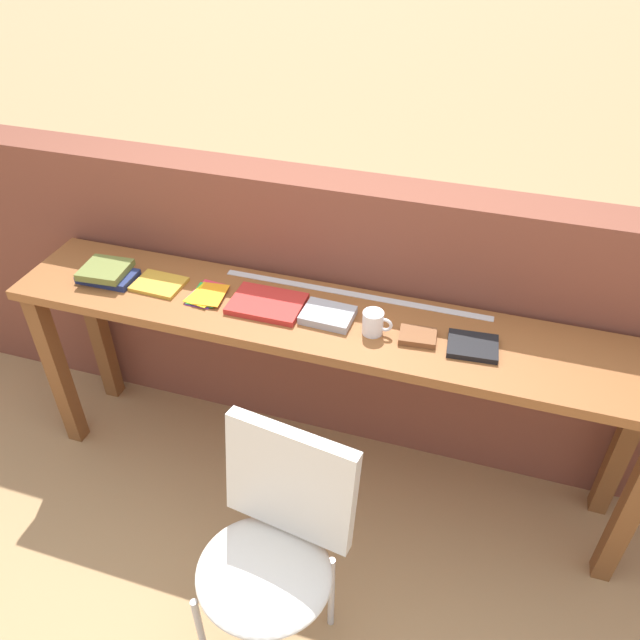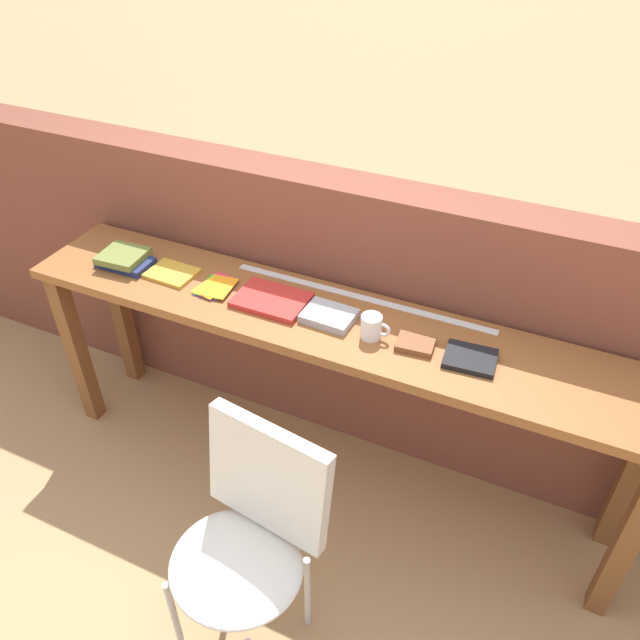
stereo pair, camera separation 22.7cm
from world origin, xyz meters
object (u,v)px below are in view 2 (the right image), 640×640
object	(u,v)px
book_stack_leftmost	(124,259)
leather_journal_brown	(415,344)
pamphlet_pile_colourful	(215,286)
book_repair_rightmost	(470,358)
mug	(372,327)
magazine_cycling	(172,273)
book_open_centre	(272,300)
chair_white_moulded	(248,536)

from	to	relation	value
book_stack_leftmost	leather_journal_brown	distance (m)	1.27
pamphlet_pile_colourful	book_repair_rightmost	world-z (taller)	book_repair_rightmost
mug	pamphlet_pile_colourful	bearing A→B (deg)	177.48
pamphlet_pile_colourful	leather_journal_brown	xyz separation A→B (m)	(0.83, -0.02, 0.00)
magazine_cycling	book_open_centre	distance (m)	0.46
book_open_centre	mug	bearing A→B (deg)	-5.08
book_stack_leftmost	leather_journal_brown	world-z (taller)	book_stack_leftmost
chair_white_moulded	book_repair_rightmost	distance (m)	0.94
leather_journal_brown	chair_white_moulded	bearing A→B (deg)	-118.07
book_open_centre	chair_white_moulded	bearing A→B (deg)	-68.79
leather_journal_brown	magazine_cycling	bearing A→B (deg)	173.34
chair_white_moulded	book_open_centre	size ratio (longest dim) A/B	3.23
mug	book_repair_rightmost	distance (m)	0.35
leather_journal_brown	book_open_centre	bearing A→B (deg)	172.29
pamphlet_pile_colourful	book_repair_rightmost	distance (m)	1.03
leather_journal_brown	mug	bearing A→B (deg)	178.91
chair_white_moulded	magazine_cycling	size ratio (longest dim) A/B	4.61
book_repair_rightmost	mug	bearing A→B (deg)	178.47
magazine_cycling	book_repair_rightmost	distance (m)	1.24
book_stack_leftmost	pamphlet_pile_colourful	distance (m)	0.44
pamphlet_pile_colourful	book_repair_rightmost	bearing A→B (deg)	-0.64
book_stack_leftmost	magazine_cycling	size ratio (longest dim) A/B	1.17
book_stack_leftmost	mug	world-z (taller)	mug
book_stack_leftmost	magazine_cycling	xyz separation A→B (m)	(0.22, 0.02, -0.02)
pamphlet_pile_colourful	book_stack_leftmost	bearing A→B (deg)	-178.34
leather_journal_brown	book_repair_rightmost	bearing A→B (deg)	-3.32
book_open_centre	leather_journal_brown	distance (m)	0.58
magazine_cycling	pamphlet_pile_colourful	distance (m)	0.21
book_open_centre	mug	world-z (taller)	mug
chair_white_moulded	book_open_centre	bearing A→B (deg)	111.37
chair_white_moulded	pamphlet_pile_colourful	world-z (taller)	pamphlet_pile_colourful
chair_white_moulded	magazine_cycling	world-z (taller)	magazine_cycling
chair_white_moulded	magazine_cycling	xyz separation A→B (m)	(-0.75, 0.73, 0.36)
book_open_centre	magazine_cycling	bearing A→B (deg)	179.76
leather_journal_brown	book_repair_rightmost	distance (m)	0.19
book_stack_leftmost	book_open_centre	size ratio (longest dim) A/B	0.82
chair_white_moulded	leather_journal_brown	world-z (taller)	leather_journal_brown
chair_white_moulded	mug	distance (m)	0.81
magazine_cycling	leather_journal_brown	distance (m)	1.05
pamphlet_pile_colourful	mug	distance (m)	0.67
book_stack_leftmost	book_repair_rightmost	world-z (taller)	book_stack_leftmost
pamphlet_pile_colourful	leather_journal_brown	size ratio (longest dim) A/B	1.42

